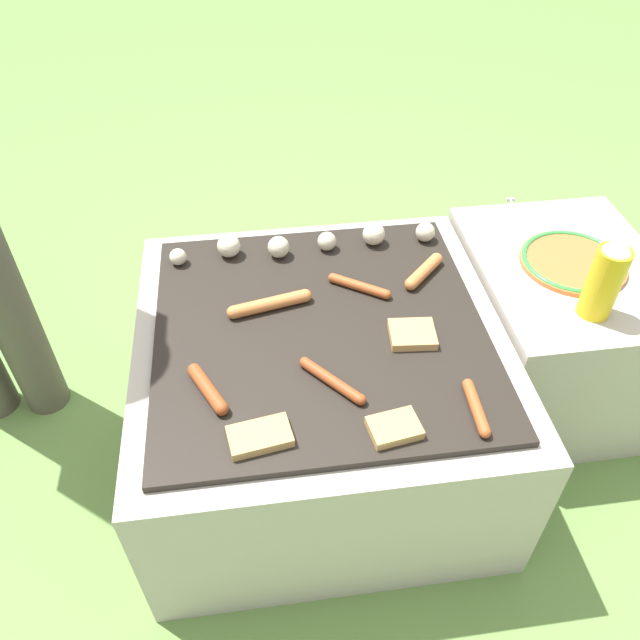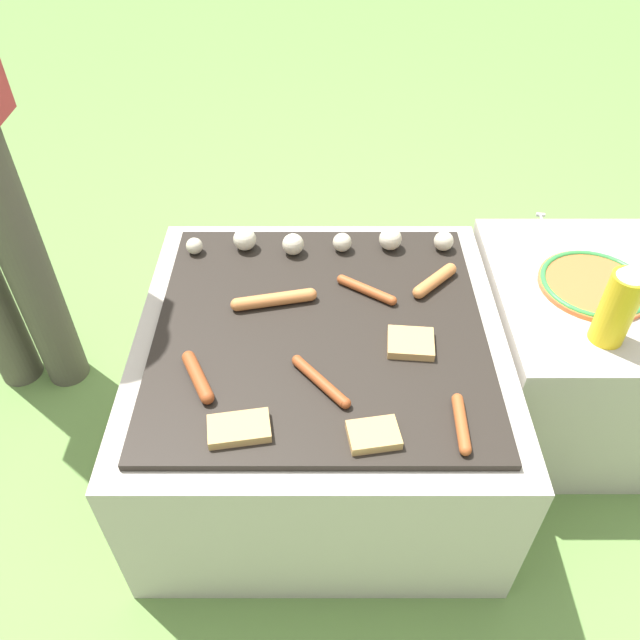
{
  "view_description": "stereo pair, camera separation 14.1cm",
  "coord_description": "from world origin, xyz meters",
  "px_view_note": "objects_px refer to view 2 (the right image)",
  "views": [
    {
      "loc": [
        -0.14,
        -1.02,
        1.44
      ],
      "look_at": [
        0.0,
        0.0,
        0.48
      ],
      "focal_mm": 35.0,
      "sensor_mm": 36.0,
      "label": 1
    },
    {
      "loc": [
        0.0,
        -1.03,
        1.44
      ],
      "look_at": [
        0.0,
        0.0,
        0.48
      ],
      "focal_mm": 35.0,
      "sensor_mm": 36.0,
      "label": 2
    }
  ],
  "objects_px": {
    "condiment_bottle": "(619,304)",
    "fork_utensil": "(545,234)",
    "sausage_front_center": "(320,381)",
    "plate_colorful": "(594,284)"
  },
  "relations": [
    {
      "from": "plate_colorful",
      "to": "fork_utensil",
      "type": "height_order",
      "value": "plate_colorful"
    },
    {
      "from": "plate_colorful",
      "to": "condiment_bottle",
      "type": "relative_size",
      "value": 1.23
    },
    {
      "from": "sausage_front_center",
      "to": "condiment_bottle",
      "type": "distance_m",
      "value": 0.66
    },
    {
      "from": "sausage_front_center",
      "to": "fork_utensil",
      "type": "xyz_separation_m",
      "value": [
        0.61,
        0.54,
        -0.01
      ]
    },
    {
      "from": "sausage_front_center",
      "to": "fork_utensil",
      "type": "relative_size",
      "value": 0.66
    },
    {
      "from": "sausage_front_center",
      "to": "condiment_bottle",
      "type": "relative_size",
      "value": 0.65
    },
    {
      "from": "condiment_bottle",
      "to": "fork_utensil",
      "type": "bearing_deg",
      "value": 94.17
    },
    {
      "from": "sausage_front_center",
      "to": "fork_utensil",
      "type": "height_order",
      "value": "sausage_front_center"
    },
    {
      "from": "condiment_bottle",
      "to": "fork_utensil",
      "type": "xyz_separation_m",
      "value": [
        -0.03,
        0.4,
        -0.1
      ]
    },
    {
      "from": "sausage_front_center",
      "to": "fork_utensil",
      "type": "bearing_deg",
      "value": 41.46
    }
  ]
}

